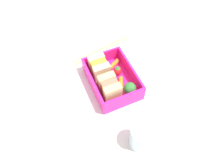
{
  "coord_description": "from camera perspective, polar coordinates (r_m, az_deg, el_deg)",
  "views": [
    {
      "loc": [
        -33.07,
        14.61,
        52.71
      ],
      "look_at": [
        0.0,
        0.0,
        2.7
      ],
      "focal_mm": 35.0,
      "sensor_mm": 36.0,
      "label": 1
    }
  ],
  "objects": [
    {
      "name": "carrot_stick_left",
      "position": [
        0.62,
        2.35,
        -1.08
      ],
      "size": [
        3.85,
        2.67,
        1.27
      ],
      "primitive_type": "cylinder",
      "rotation": [
        1.57,
        0.0,
        4.28
      ],
      "color": "orange",
      "rests_on": "bento_tray"
    },
    {
      "name": "bento_rim",
      "position": [
        0.61,
        0.0,
        0.33
      ],
      "size": [
        16.6,
        12.17,
        4.2
      ],
      "color": "#F21F95",
      "rests_on": "bento_tray"
    },
    {
      "name": "sandwich_center_left",
      "position": [
        0.62,
        -3.36,
        2.67
      ],
      "size": [
        6.02,
        4.67,
        6.13
      ],
      "color": "beige",
      "rests_on": "bento_tray"
    },
    {
      "name": "ground_plane",
      "position": [
        0.65,
        0.0,
        -1.92
      ],
      "size": [
        120.0,
        120.0,
        2.0
      ],
      "primitive_type": "cube",
      "color": "white"
    },
    {
      "name": "bento_tray",
      "position": [
        0.63,
        0.0,
        -1.11
      ],
      "size": [
        16.6,
        12.17,
        1.2
      ],
      "primitive_type": "cube",
      "color": "#F21F95",
      "rests_on": "ground_plane"
    },
    {
      "name": "carrot_stick_far_left",
      "position": [
        0.66,
        0.48,
        3.75
      ],
      "size": [
        3.04,
        4.15,
        1.36
      ],
      "primitive_type": "cylinder",
      "rotation": [
        1.57,
        0.0,
        3.62
      ],
      "color": "orange",
      "rests_on": "bento_tray"
    },
    {
      "name": "folded_napkin",
      "position": [
        0.68,
        14.31,
        1.45
      ],
      "size": [
        14.8,
        12.65,
        0.4
      ],
      "primitive_type": "cube",
      "rotation": [
        0.0,
        0.0,
        -0.36
      ],
      "color": "silver",
      "rests_on": "ground_plane"
    },
    {
      "name": "chopstick_pair",
      "position": [
        0.72,
        -2.7,
        7.61
      ],
      "size": [
        5.7,
        20.93,
        0.7
      ],
      "color": "tan",
      "rests_on": "ground_plane"
    },
    {
      "name": "strawberry_far_left",
      "position": [
        0.64,
        1.48,
        2.08
      ],
      "size": [
        2.45,
        2.45,
        3.05
      ],
      "color": "red",
      "rests_on": "bento_tray"
    },
    {
      "name": "broccoli_floret",
      "position": [
        0.59,
        4.69,
        -2.62
      ],
      "size": [
        3.33,
        3.33,
        4.38
      ],
      "color": "#92BA62",
      "rests_on": "bento_tray"
    },
    {
      "name": "sandwich_left",
      "position": [
        0.58,
        -0.63,
        -2.56
      ],
      "size": [
        6.02,
        4.67,
        6.13
      ],
      "color": "#D9C181",
      "rests_on": "bento_tray"
    },
    {
      "name": "drinking_glass",
      "position": [
        0.53,
        7.51,
        -14.87
      ],
      "size": [
        5.26,
        5.26,
        7.15
      ],
      "primitive_type": "cylinder",
      "color": "silver",
      "rests_on": "ground_plane"
    }
  ]
}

